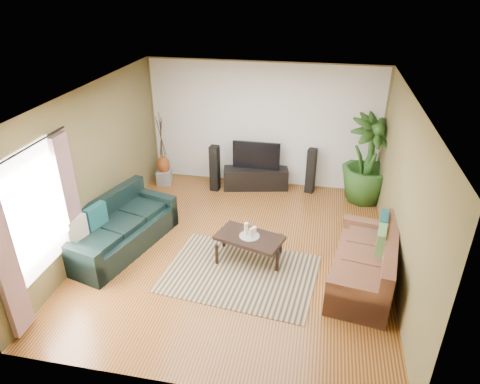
% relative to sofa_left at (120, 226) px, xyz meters
% --- Properties ---
extents(floor, '(5.50, 5.50, 0.00)m').
position_rel_sofa_left_xyz_m(floor, '(2.01, 0.25, -0.42)').
color(floor, '#9E6628').
rests_on(floor, ground).
extents(ceiling, '(5.50, 5.50, 0.00)m').
position_rel_sofa_left_xyz_m(ceiling, '(2.01, 0.25, 2.28)').
color(ceiling, white).
rests_on(ceiling, ground).
extents(wall_back, '(5.00, 0.00, 5.00)m').
position_rel_sofa_left_xyz_m(wall_back, '(2.01, 3.00, 0.93)').
color(wall_back, olive).
rests_on(wall_back, ground).
extents(wall_front, '(5.00, 0.00, 5.00)m').
position_rel_sofa_left_xyz_m(wall_front, '(2.01, -2.50, 0.93)').
color(wall_front, olive).
rests_on(wall_front, ground).
extents(wall_left, '(0.00, 5.50, 5.50)m').
position_rel_sofa_left_xyz_m(wall_left, '(-0.49, 0.25, 0.92)').
color(wall_left, olive).
rests_on(wall_left, ground).
extents(wall_right, '(0.00, 5.50, 5.50)m').
position_rel_sofa_left_xyz_m(wall_right, '(4.51, 0.25, 0.92)').
color(wall_right, olive).
rests_on(wall_right, ground).
extents(backwall_panel, '(4.90, 0.00, 4.90)m').
position_rel_sofa_left_xyz_m(backwall_panel, '(2.01, 2.99, 0.93)').
color(backwall_panel, white).
rests_on(backwall_panel, ground).
extents(window_pane, '(0.00, 1.80, 1.80)m').
position_rel_sofa_left_xyz_m(window_pane, '(-0.47, -1.35, 0.97)').
color(window_pane, white).
rests_on(window_pane, ground).
extents(curtain_near, '(0.08, 0.35, 2.20)m').
position_rel_sofa_left_xyz_m(curtain_near, '(-0.42, -2.10, 0.72)').
color(curtain_near, gray).
rests_on(curtain_near, ground).
extents(curtain_far, '(0.08, 0.35, 2.20)m').
position_rel_sofa_left_xyz_m(curtain_far, '(-0.42, -0.60, 0.72)').
color(curtain_far, gray).
rests_on(curtain_far, ground).
extents(curtain_rod, '(0.03, 1.90, 0.03)m').
position_rel_sofa_left_xyz_m(curtain_rod, '(-0.42, -1.35, 1.87)').
color(curtain_rod, black).
rests_on(curtain_rod, ground).
extents(sofa_left, '(1.45, 2.30, 0.85)m').
position_rel_sofa_left_xyz_m(sofa_left, '(0.00, 0.00, 0.00)').
color(sofa_left, black).
rests_on(sofa_left, floor).
extents(sofa_right, '(1.15, 2.03, 0.85)m').
position_rel_sofa_left_xyz_m(sofa_right, '(4.05, -0.16, 0.00)').
color(sofa_right, brown).
rests_on(sofa_right, floor).
extents(area_rug, '(2.52, 1.91, 0.01)m').
position_rel_sofa_left_xyz_m(area_rug, '(2.17, -0.34, -0.42)').
color(area_rug, tan).
rests_on(area_rug, floor).
extents(coffee_table, '(1.20, 0.87, 0.44)m').
position_rel_sofa_left_xyz_m(coffee_table, '(2.24, 0.09, -0.21)').
color(coffee_table, black).
rests_on(coffee_table, floor).
extents(candle_tray, '(0.33, 0.33, 0.01)m').
position_rel_sofa_left_xyz_m(candle_tray, '(2.24, 0.09, 0.02)').
color(candle_tray, gray).
rests_on(candle_tray, coffee_table).
extents(candle_tall, '(0.07, 0.07, 0.21)m').
position_rel_sofa_left_xyz_m(candle_tall, '(2.18, 0.12, 0.14)').
color(candle_tall, '#F2E6CC').
rests_on(candle_tall, candle_tray).
extents(candle_mid, '(0.07, 0.07, 0.17)m').
position_rel_sofa_left_xyz_m(candle_mid, '(2.28, 0.05, 0.11)').
color(candle_mid, beige).
rests_on(candle_mid, candle_tray).
extents(candle_short, '(0.07, 0.07, 0.14)m').
position_rel_sofa_left_xyz_m(candle_short, '(2.31, 0.15, 0.10)').
color(candle_short, white).
rests_on(candle_short, candle_tray).
extents(tv_stand, '(1.45, 0.70, 0.47)m').
position_rel_sofa_left_xyz_m(tv_stand, '(1.92, 2.71, -0.19)').
color(tv_stand, black).
rests_on(tv_stand, floor).
extents(television, '(1.02, 0.06, 0.61)m').
position_rel_sofa_left_xyz_m(television, '(1.92, 2.73, 0.34)').
color(television, black).
rests_on(television, tv_stand).
extents(speaker_left, '(0.20, 0.22, 1.02)m').
position_rel_sofa_left_xyz_m(speaker_left, '(1.06, 2.45, 0.08)').
color(speaker_left, black).
rests_on(speaker_left, floor).
extents(speaker_right, '(0.22, 0.23, 0.99)m').
position_rel_sofa_left_xyz_m(speaker_right, '(3.11, 2.75, 0.07)').
color(speaker_right, black).
rests_on(speaker_right, floor).
extents(potted_plant, '(1.43, 1.43, 1.81)m').
position_rel_sofa_left_xyz_m(potted_plant, '(4.23, 2.61, 0.48)').
color(potted_plant, '#254E1A').
rests_on(potted_plant, floor).
extents(plant_pot, '(0.33, 0.33, 0.26)m').
position_rel_sofa_left_xyz_m(plant_pot, '(4.23, 2.61, -0.29)').
color(plant_pot, black).
rests_on(plant_pot, floor).
extents(pedestal, '(0.37, 0.37, 0.32)m').
position_rel_sofa_left_xyz_m(pedestal, '(-0.14, 2.52, -0.27)').
color(pedestal, gray).
rests_on(pedestal, floor).
extents(vase, '(0.29, 0.29, 0.40)m').
position_rel_sofa_left_xyz_m(vase, '(-0.14, 2.52, 0.03)').
color(vase, brown).
rests_on(vase, pedestal).
extents(side_table, '(0.54, 0.54, 0.50)m').
position_rel_sofa_left_xyz_m(side_table, '(0.04, 0.77, -0.18)').
color(side_table, brown).
rests_on(side_table, floor).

